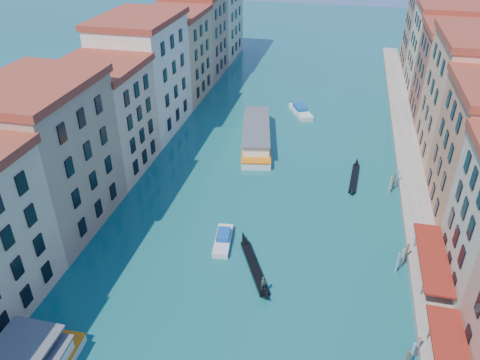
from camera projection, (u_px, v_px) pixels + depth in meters
The scene contains 9 objects.
left_bank_palazzos at pixel (129, 91), 80.63m from camera, with size 12.80×128.40×21.00m.
right_bank_palazzos at pixel (476, 119), 70.25m from camera, with size 12.80×128.40×21.00m.
quay at pixel (409, 167), 76.58m from camera, with size 4.00×140.00×1.00m, color gray.
mooring_poles_right at pixel (409, 332), 46.57m from camera, with size 1.44×54.24×3.20m.
vaporetto_far at pixel (256, 134), 84.92m from camera, with size 8.84×22.04×3.20m.
gondola_fore at pixel (254, 266), 56.13m from camera, with size 6.34×11.64×2.50m.
gondola_far at pixel (354, 177), 74.12m from camera, with size 1.60×11.42×1.62m.
motorboat_mid at pixel (223, 239), 60.41m from camera, with size 2.75×6.50×1.31m.
motorboat_far at pixel (301, 111), 96.09m from camera, with size 5.84×8.20×1.64m.
Camera 1 is at (9.71, -6.04, 38.47)m, focal length 35.00 mm.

